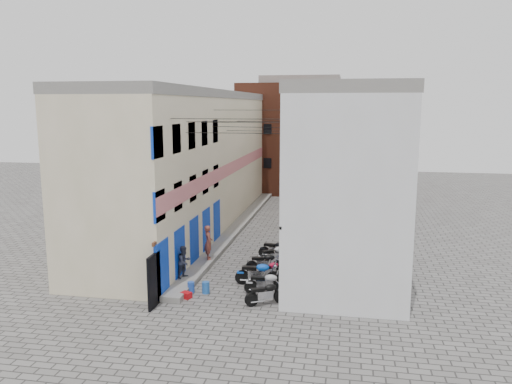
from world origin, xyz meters
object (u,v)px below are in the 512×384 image
Objects in this scene: motorcycle_c at (258,272)px; person_a at (208,242)px; motorcycle_a at (266,292)px; motorcycle_e at (265,262)px; motorcycle_b at (266,282)px; person_b at (184,262)px; red_crate at (186,295)px; motorcycle_d at (270,270)px; motorcycle_g at (277,249)px; water_jug_far at (206,288)px; motorcycle_f at (276,254)px; water_jug_near at (191,287)px.

motorcycle_c is 1.18× the size of person_a.
motorcycle_a is 3.99m from motorcycle_e.
motorcycle_b is at bearing 161.21° from motorcycle_a.
person_b is at bearing 149.79° from person_a.
red_crate is at bearing -135.68° from person_b.
motorcycle_d is 3.26m from motorcycle_g.
motorcycle_e reaches higher than red_crate.
water_jug_far is at bearing -85.62° from motorcycle_b.
motorcycle_c reaches higher than motorcycle_f.
motorcycle_g is 1.11× the size of person_a.
motorcycle_c is 4.45× the size of water_jug_near.
motorcycle_c is 1.11× the size of motorcycle_e.
motorcycle_f reaches higher than motorcycle_d.
water_jug_near is at bearing -65.94° from motorcycle_c.
red_crate is at bearing -48.97° from motorcycle_e.
person_a is (-3.09, 0.84, 0.59)m from motorcycle_e.
motorcycle_f is (0.35, 1.16, 0.05)m from motorcycle_e.
motorcycle_c is 0.88m from motorcycle_d.
motorcycle_b is 3.76× the size of water_jug_far.
motorcycle_b is 0.98× the size of motorcycle_g.
motorcycle_b is 1.84m from motorcycle_d.
motorcycle_c is at bearing 38.11° from red_crate.
motorcycle_e is at bearing -172.60° from motorcycle_b.
water_jug_far is at bearing -133.07° from motorcycle_a.
motorcycle_g is at bearing 171.86° from motorcycle_c.
red_crate is (-2.99, -6.12, -0.44)m from motorcycle_g.
water_jug_far is at bearing -46.87° from motorcycle_e.
motorcycle_b reaches higher than motorcycle_e.
person_b is (-0.32, -2.91, -0.14)m from person_a.
water_jug_near is at bearing 160.91° from person_a.
motorcycle_e is at bearing -129.18° from person_a.
red_crate is (-2.74, -3.87, -0.42)m from motorcycle_e.
red_crate is at bearing -55.99° from motorcycle_c.
water_jug_near is 0.68m from red_crate.
motorcycle_a is at bearing -15.31° from water_jug_far.
motorcycle_g is at bearing 160.17° from motorcycle_e.
water_jug_far is at bearing -105.59° from person_b.
person_b is 1.51m from water_jug_near.
motorcycle_f reaches higher than motorcycle_e.
motorcycle_f is 5.36m from water_jug_near.
person_a is at bearing 17.86° from person_b.
motorcycle_e is 4.50× the size of red_crate.
motorcycle_d is (-0.28, 2.93, -0.03)m from motorcycle_a.
motorcycle_f is at bearing 179.43° from motorcycle_b.
person_a is (-3.44, -0.32, 0.54)m from motorcycle_f.
motorcycle_c is 4.11× the size of water_jug_far.
motorcycle_g is (0.28, 4.00, -0.04)m from motorcycle_c.
motorcycle_a is at bearing -12.10° from water_jug_near.
water_jug_near is at bearing -125.36° from person_b.
motorcycle_a is 2.89m from water_jug_far.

